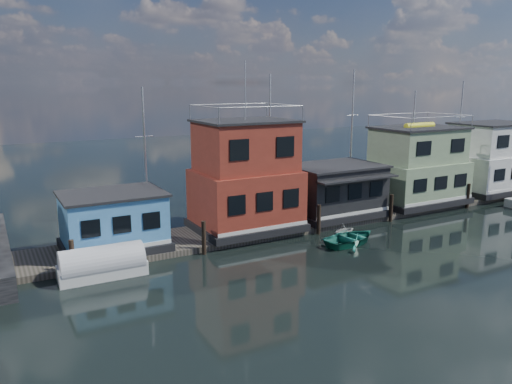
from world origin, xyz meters
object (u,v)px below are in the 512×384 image
houseboat_dark (334,190)px  houseboat_green (417,167)px  dinghy_teal (351,238)px  tarp_runabout (102,265)px  houseboat_red (246,178)px  dinghy_white (344,230)px  houseboat_blue (113,221)px  houseboat_white (491,159)px

houseboat_dark → houseboat_green: 9.07m
dinghy_teal → tarp_runabout: 16.32m
houseboat_red → dinghy_white: (5.65, -4.29, -3.59)m
houseboat_dark → dinghy_teal: bearing=-116.8°
dinghy_teal → houseboat_dark: bearing=-36.6°
houseboat_red → houseboat_dark: 8.18m
dinghy_teal → tarp_runabout: tarp_runabout is taller
dinghy_white → houseboat_red: bearing=45.3°
dinghy_white → tarp_runabout: 16.71m
dinghy_teal → tarp_runabout: (-16.17, 2.17, 0.29)m
houseboat_dark → dinghy_white: size_ratio=3.81×
dinghy_teal → dinghy_white: dinghy_white is taller
houseboat_blue → dinghy_white: size_ratio=3.29×
houseboat_blue → dinghy_teal: bearing=-21.3°
houseboat_dark → dinghy_white: (-2.35, -4.27, -1.90)m
houseboat_dark → houseboat_blue: bearing=179.9°
houseboat_white → dinghy_teal: 22.81m
houseboat_blue → houseboat_dark: houseboat_dark is taller
houseboat_dark → dinghy_teal: (-2.87, -5.68, -1.98)m
houseboat_blue → houseboat_white: 36.52m
houseboat_green → dinghy_teal: (-11.87, -5.70, -3.11)m
dinghy_white → houseboat_green: bearing=-76.8°
houseboat_red → dinghy_teal: bearing=-48.0°
houseboat_green → dinghy_teal: houseboat_green is taller
houseboat_blue → dinghy_white: bearing=-15.8°
houseboat_blue → dinghy_white: 15.84m
houseboat_red → houseboat_dark: size_ratio=1.60×
houseboat_white → houseboat_dark: bearing=-179.9°
houseboat_green → tarp_runabout: bearing=-172.8°
houseboat_white → dinghy_teal: houseboat_white is taller
houseboat_dark → dinghy_teal: houseboat_dark is taller
houseboat_blue → dinghy_white: (15.15, -4.29, -1.69)m
houseboat_red → tarp_runabout: (-11.04, -3.53, -3.38)m
houseboat_dark → houseboat_green: size_ratio=0.88×
houseboat_green → dinghy_white: size_ratio=4.32×
houseboat_green → tarp_runabout: (-28.04, -3.53, -2.82)m
houseboat_white → dinghy_teal: bearing=-165.4°
houseboat_white → dinghy_teal: size_ratio=1.98×
houseboat_dark → dinghy_teal: size_ratio=1.75×
houseboat_dark → dinghy_white: houseboat_dark is taller
houseboat_blue → houseboat_dark: (17.50, -0.02, 0.21)m
houseboat_red → dinghy_white: 7.95m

